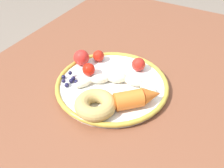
{
  "coord_description": "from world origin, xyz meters",
  "views": [
    {
      "loc": [
        -0.4,
        -0.28,
        1.18
      ],
      "look_at": [
        0.05,
        -0.03,
        0.75
      ],
      "focal_mm": 42.27,
      "sensor_mm": 36.0,
      "label": 1
    }
  ],
  "objects_px": {
    "tomato_extra": "(81,58)",
    "tomato_near": "(98,56)",
    "carrot_orange": "(138,97)",
    "plate": "(112,85)",
    "tomato_mid": "(89,69)",
    "dining_table": "(93,121)",
    "banana": "(116,81)",
    "donut": "(95,105)",
    "tomato_far": "(138,64)",
    "blueberry_pile": "(70,80)"
  },
  "relations": [
    {
      "from": "tomato_extra",
      "to": "tomato_near",
      "type": "bearing_deg",
      "value": -41.0
    },
    {
      "from": "carrot_orange",
      "to": "plate",
      "type": "bearing_deg",
      "value": 69.12
    },
    {
      "from": "plate",
      "to": "tomato_mid",
      "type": "distance_m",
      "value": 0.08
    },
    {
      "from": "dining_table",
      "to": "banana",
      "type": "height_order",
      "value": "banana"
    },
    {
      "from": "dining_table",
      "to": "donut",
      "type": "height_order",
      "value": "donut"
    },
    {
      "from": "plate",
      "to": "donut",
      "type": "bearing_deg",
      "value": -172.49
    },
    {
      "from": "dining_table",
      "to": "carrot_orange",
      "type": "height_order",
      "value": "carrot_orange"
    },
    {
      "from": "donut",
      "to": "tomato_near",
      "type": "relative_size",
      "value": 2.95
    },
    {
      "from": "dining_table",
      "to": "banana",
      "type": "xyz_separation_m",
      "value": [
        0.06,
        -0.04,
        0.12
      ]
    },
    {
      "from": "tomato_extra",
      "to": "plate",
      "type": "bearing_deg",
      "value": -106.82
    },
    {
      "from": "tomato_near",
      "to": "tomato_far",
      "type": "xyz_separation_m",
      "value": [
        0.02,
        -0.12,
        0.0
      ]
    },
    {
      "from": "banana",
      "to": "carrot_orange",
      "type": "relative_size",
      "value": 1.85
    },
    {
      "from": "blueberry_pile",
      "to": "tomato_extra",
      "type": "distance_m",
      "value": 0.09
    },
    {
      "from": "blueberry_pile",
      "to": "tomato_far",
      "type": "relative_size",
      "value": 1.4
    },
    {
      "from": "banana",
      "to": "donut",
      "type": "bearing_deg",
      "value": -178.23
    },
    {
      "from": "dining_table",
      "to": "tomato_extra",
      "type": "distance_m",
      "value": 0.18
    },
    {
      "from": "banana",
      "to": "tomato_far",
      "type": "distance_m",
      "value": 0.09
    },
    {
      "from": "tomato_extra",
      "to": "banana",
      "type": "bearing_deg",
      "value": -103.85
    },
    {
      "from": "blueberry_pile",
      "to": "tomato_mid",
      "type": "relative_size",
      "value": 1.53
    },
    {
      "from": "carrot_orange",
      "to": "tomato_extra",
      "type": "relative_size",
      "value": 2.45
    },
    {
      "from": "banana",
      "to": "tomato_mid",
      "type": "bearing_deg",
      "value": 89.77
    },
    {
      "from": "tomato_mid",
      "to": "banana",
      "type": "bearing_deg",
      "value": -90.23
    },
    {
      "from": "tomato_mid",
      "to": "carrot_orange",
      "type": "bearing_deg",
      "value": -103.3
    },
    {
      "from": "donut",
      "to": "banana",
      "type": "bearing_deg",
      "value": 1.77
    },
    {
      "from": "banana",
      "to": "carrot_orange",
      "type": "distance_m",
      "value": 0.09
    },
    {
      "from": "banana",
      "to": "blueberry_pile",
      "type": "relative_size",
      "value": 3.84
    },
    {
      "from": "dining_table",
      "to": "donut",
      "type": "relative_size",
      "value": 13.52
    },
    {
      "from": "plate",
      "to": "tomato_far",
      "type": "relative_size",
      "value": 7.86
    },
    {
      "from": "dining_table",
      "to": "tomato_extra",
      "type": "bearing_deg",
      "value": 45.11
    },
    {
      "from": "plate",
      "to": "banana",
      "type": "height_order",
      "value": "banana"
    },
    {
      "from": "donut",
      "to": "tomato_extra",
      "type": "distance_m",
      "value": 0.19
    },
    {
      "from": "plate",
      "to": "tomato_far",
      "type": "xyz_separation_m",
      "value": [
        0.09,
        -0.03,
        0.02
      ]
    },
    {
      "from": "dining_table",
      "to": "tomato_extra",
      "type": "height_order",
      "value": "tomato_extra"
    },
    {
      "from": "tomato_far",
      "to": "dining_table",
      "type": "bearing_deg",
      "value": 156.39
    },
    {
      "from": "donut",
      "to": "tomato_far",
      "type": "height_order",
      "value": "tomato_far"
    },
    {
      "from": "blueberry_pile",
      "to": "tomato_extra",
      "type": "bearing_deg",
      "value": 12.48
    },
    {
      "from": "blueberry_pile",
      "to": "tomato_extra",
      "type": "xyz_separation_m",
      "value": [
        0.08,
        0.02,
        0.01
      ]
    },
    {
      "from": "banana",
      "to": "tomato_extra",
      "type": "xyz_separation_m",
      "value": [
        0.03,
        0.13,
        0.01
      ]
    },
    {
      "from": "banana",
      "to": "tomato_mid",
      "type": "xyz_separation_m",
      "value": [
        0.0,
        0.08,
        0.0
      ]
    },
    {
      "from": "dining_table",
      "to": "donut",
      "type": "xyz_separation_m",
      "value": [
        -0.05,
        -0.04,
        0.12
      ]
    },
    {
      "from": "banana",
      "to": "blueberry_pile",
      "type": "distance_m",
      "value": 0.12
    },
    {
      "from": "tomato_far",
      "to": "tomato_extra",
      "type": "relative_size",
      "value": 0.85
    },
    {
      "from": "donut",
      "to": "blueberry_pile",
      "type": "relative_size",
      "value": 1.84
    },
    {
      "from": "blueberry_pile",
      "to": "tomato_far",
      "type": "distance_m",
      "value": 0.19
    },
    {
      "from": "plate",
      "to": "tomato_extra",
      "type": "distance_m",
      "value": 0.12
    },
    {
      "from": "dining_table",
      "to": "blueberry_pile",
      "type": "height_order",
      "value": "blueberry_pile"
    },
    {
      "from": "carrot_orange",
      "to": "tomato_far",
      "type": "bearing_deg",
      "value": 24.8
    },
    {
      "from": "banana",
      "to": "dining_table",
      "type": "bearing_deg",
      "value": 145.66
    },
    {
      "from": "carrot_orange",
      "to": "tomato_extra",
      "type": "bearing_deg",
      "value": 71.4
    },
    {
      "from": "carrot_orange",
      "to": "tomato_near",
      "type": "relative_size",
      "value": 3.32
    }
  ]
}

